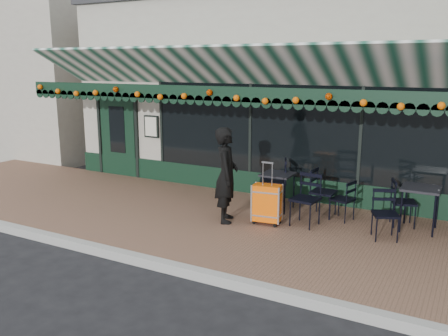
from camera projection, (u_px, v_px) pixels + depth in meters
The scene contains 15 objects.
ground at pixel (194, 275), 6.91m from camera, with size 80.00×80.00×0.00m, color black.
sidewalk at pixel (253, 229), 8.61m from camera, with size 18.00×4.00×0.15m, color brown.
curb at pixel (191, 272), 6.83m from camera, with size 18.00×0.16×0.15m, color #9E9E99.
restaurant_building at pixel (343, 91), 13.14m from camera, with size 12.00×9.60×4.50m.
neighbor_building_left at pixel (27, 79), 19.33m from camera, with size 12.00×8.00×4.80m, color #B1AC9C.
woman at pixel (226, 175), 8.66m from camera, with size 0.64×0.42×1.76m, color black.
suitcase at pixel (267, 204), 8.59m from camera, with size 0.54×0.35×1.15m.
cafe_table_a at pixel (421, 192), 8.20m from camera, with size 0.63×0.63×0.78m.
cafe_table_b at pixel (278, 177), 9.41m from camera, with size 0.60×0.60×0.74m.
chair_a_left at pixel (342, 200), 8.81m from camera, with size 0.39×0.39×0.78m, color black, non-canonical shape.
chair_a_right at pixel (403, 203), 8.49m from camera, with size 0.43×0.43×0.86m, color black, non-canonical shape.
chair_a_front at pixel (385, 215), 7.85m from camera, with size 0.42×0.42×0.84m, color black, non-canonical shape.
chair_b_left at pixel (275, 182), 9.73m from camera, with size 0.50×0.50×0.99m, color black, non-canonical shape.
chair_b_right at pixel (324, 193), 9.04m from camera, with size 0.46×0.46×0.92m, color black, non-canonical shape.
chair_b_front at pixel (305, 200), 8.51m from camera, with size 0.48×0.48×0.95m, color black, non-canonical shape.
Camera 1 is at (3.45, -5.43, 3.02)m, focal length 38.00 mm.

